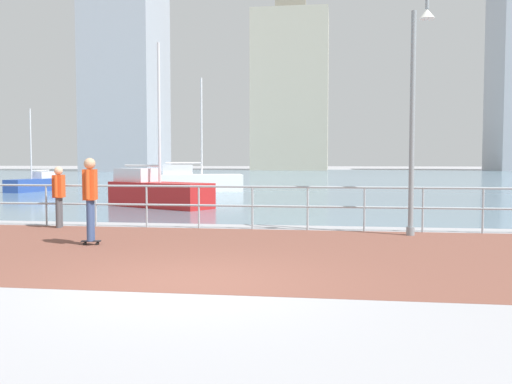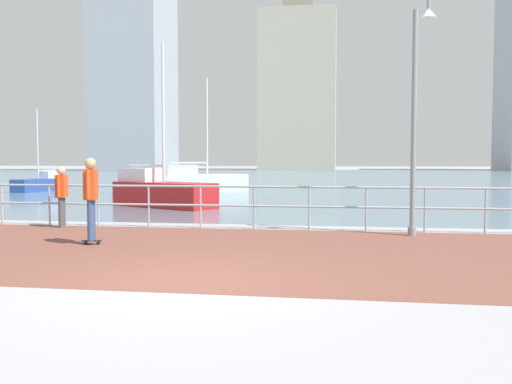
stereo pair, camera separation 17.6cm
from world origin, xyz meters
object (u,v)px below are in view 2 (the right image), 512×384
Objects in this scene: skateboarder at (91,192)px; sailboat_yellow at (40,183)px; bystander at (62,192)px; lamppost at (418,97)px; sailboat_ivory at (204,181)px; sailboat_red at (161,191)px.

sailboat_yellow reaches higher than skateboarder.
skateboarder reaches higher than bystander.
lamppost is 3.62× the size of bystander.
lamppost is 1.25× the size of sailboat_yellow.
bystander is (-8.94, 0.39, -2.26)m from lamppost.
bystander is at bearing 177.49° from lamppost.
bystander is at bearing -57.98° from sailboat_yellow.
lamppost reaches higher than bystander.
lamppost is at bearing -40.40° from sailboat_yellow.
lamppost is 24.57m from sailboat_yellow.
sailboat_ivory is 10.19m from sailboat_red.
skateboarder is 21.59m from sailboat_yellow.
bystander is 18.21m from sailboat_yellow.
bystander is 6.53m from sailboat_red.
bystander is 0.26× the size of sailboat_red.
sailboat_yellow is at bearing 122.98° from skateboarder.
sailboat_red reaches higher than bystander.
bystander is (-2.10, 2.67, -0.16)m from skateboarder.
bystander is 0.34× the size of sailboat_yellow.
skateboarder is 19.48m from sailboat_ivory.
sailboat_ivory is at bearing 97.33° from skateboarder.
sailboat_ivory is (-0.39, 16.65, -0.33)m from bystander.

